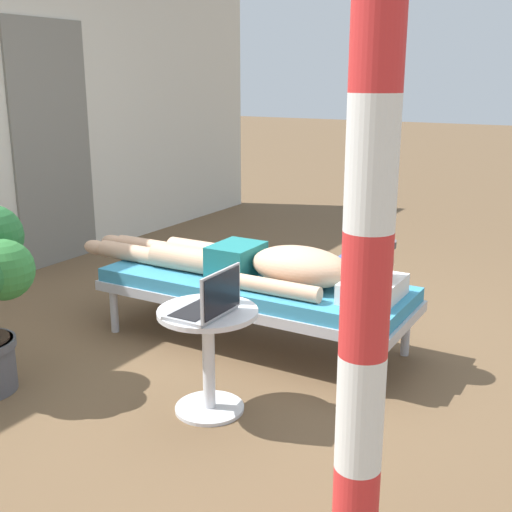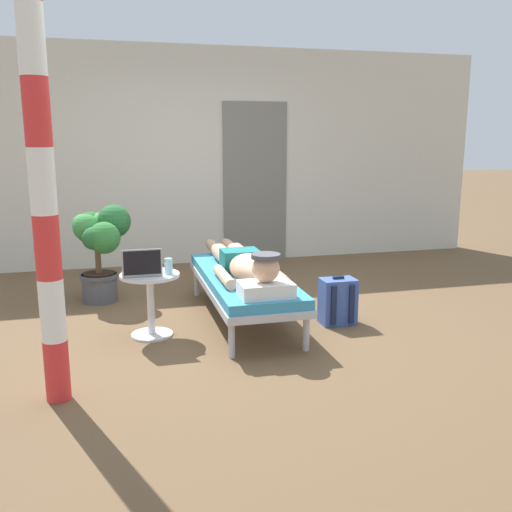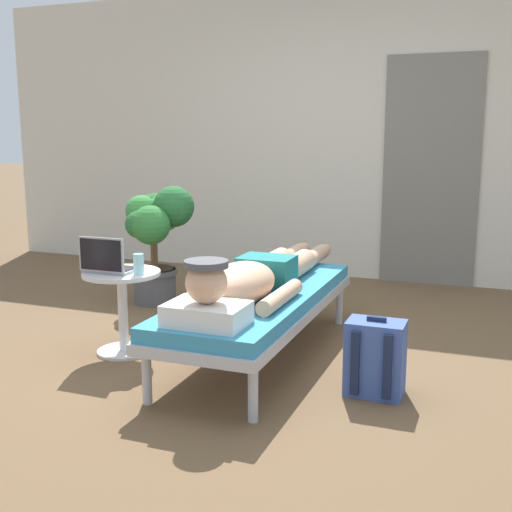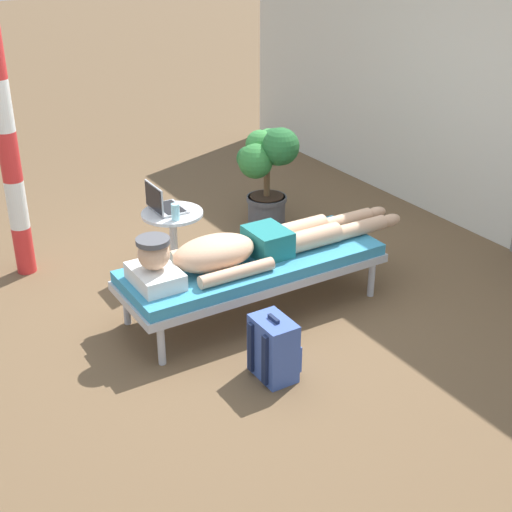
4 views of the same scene
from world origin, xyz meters
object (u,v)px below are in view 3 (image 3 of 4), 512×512
Objects in this scene: person_reclining at (255,278)px; side_table at (122,298)px; backpack at (375,358)px; lounge_chair at (260,303)px; laptop at (108,263)px; potted_plant at (156,228)px; drink_glass at (139,264)px.

side_table is (-0.83, -0.15, -0.16)m from person_reclining.
person_reclining is 0.87m from backpack.
side_table is 1.61m from backpack.
laptop is (-0.89, -0.28, 0.24)m from lounge_chair.
potted_plant is (-2.00, 1.23, 0.42)m from backpack.
potted_plant is (-0.55, 1.18, 0.03)m from drink_glass.
backpack is (1.60, -0.09, -0.16)m from side_table.
side_table is 0.28m from drink_glass.
side_table is 0.24m from laptop.
lounge_chair is 0.77m from drink_glass.
drink_glass reaches higher than side_table.
drink_glass is (0.15, -0.04, 0.23)m from side_table.
laptop is 0.32× the size of potted_plant.
potted_plant is (-0.34, 1.19, 0.03)m from laptop.
person_reclining is 2.27× the size of potted_plant.
side_table reaches higher than lounge_chair.
side_table is (-0.83, -0.23, 0.01)m from lounge_chair.
backpack is at bearing -1.81° from drink_glass.
side_table is 1.24m from potted_plant.
lounge_chair is 0.85m from backpack.
drink_glass is at bearing -64.95° from potted_plant.
person_reclining is at bearing 15.92° from drink_glass.
potted_plant is at bearing 109.42° from side_table.
laptop is 2.43× the size of drink_glass.
drink_glass reaches higher than lounge_chair.
drink_glass is at bearing 178.19° from backpack.
lounge_chair is 0.86m from side_table.
backpack is (1.45, -0.05, -0.39)m from drink_glass.
laptop is at bearing -73.98° from potted_plant.
lounge_chair is at bearing -36.53° from potted_plant.
lounge_chair is at bearing 90.00° from person_reclining.
potted_plant is at bearing 148.43° from backpack.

